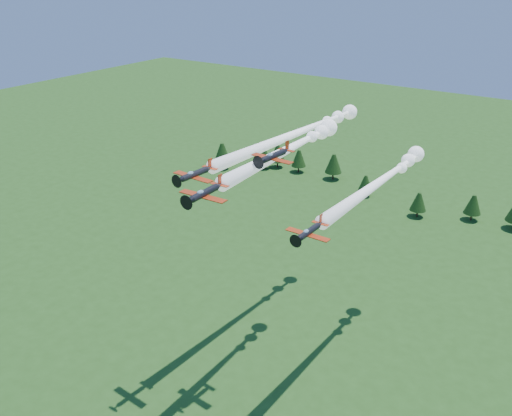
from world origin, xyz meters
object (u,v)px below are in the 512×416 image
Objects in this scene: plane_right at (384,179)px; plane_slot at (273,156)px; plane_left at (301,132)px; plane_lead at (292,147)px.

plane_right is 28.34m from plane_slot.
plane_left is 21.88m from plane_right.
plane_slot is at bearing -78.85° from plane_lead.
plane_slot is (9.48, -26.10, 3.42)m from plane_left.
plane_lead is at bearing -132.72° from plane_right.
plane_lead reaches higher than plane_left.
plane_lead is 0.80× the size of plane_left.
plane_left is 1.15× the size of plane_right.
plane_right is at bearing 44.65° from plane_lead.
plane_slot is at bearing -114.08° from plane_right.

